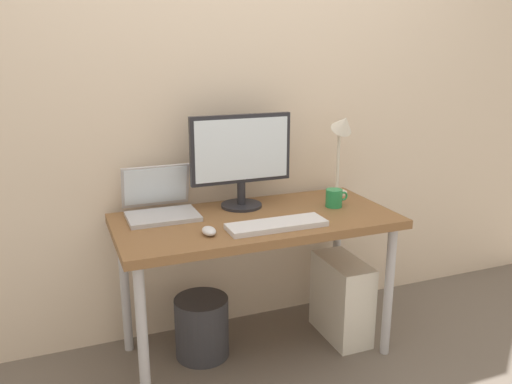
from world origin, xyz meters
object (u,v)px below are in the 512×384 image
object	(u,v)px
desk	(256,231)
monitor	(241,156)
wastebasket	(202,327)
keyboard	(277,225)
computer_tower	(342,298)
laptop	(160,203)
desk_lamp	(342,136)
mouse	(209,231)
coffee_mug	(334,198)

from	to	relation	value
desk	monitor	distance (m)	0.37
wastebasket	keyboard	bearing A→B (deg)	-39.29
keyboard	computer_tower	bearing A→B (deg)	18.42
laptop	desk_lamp	world-z (taller)	desk_lamp
desk_lamp	mouse	world-z (taller)	desk_lamp
wastebasket	monitor	bearing A→B (deg)	23.43
desk	keyboard	bearing A→B (deg)	-79.53
computer_tower	wastebasket	world-z (taller)	computer_tower
laptop	monitor	bearing A→B (deg)	-2.89
desk_lamp	keyboard	size ratio (longest dim) A/B	1.01
laptop	desk_lamp	distance (m)	0.98
coffee_mug	wastebasket	xyz separation A→B (m)	(-0.67, 0.06, -0.59)
mouse	computer_tower	bearing A→B (deg)	9.58
monitor	coffee_mug	world-z (taller)	monitor
laptop	computer_tower	world-z (taller)	laptop
desk_lamp	mouse	bearing A→B (deg)	-158.42
desk	computer_tower	xyz separation A→B (m)	(0.46, -0.02, -0.42)
desk	wastebasket	world-z (taller)	desk
keyboard	coffee_mug	xyz separation A→B (m)	(0.39, 0.18, 0.03)
coffee_mug	computer_tower	xyz separation A→B (m)	(0.05, -0.03, -0.53)
computer_tower	wastebasket	size ratio (longest dim) A/B	1.40
computer_tower	wastebasket	xyz separation A→B (m)	(-0.72, 0.09, -0.06)
keyboard	computer_tower	size ratio (longest dim) A/B	1.05
keyboard	wastebasket	distance (m)	0.67
desk_lamp	mouse	distance (m)	0.92
keyboard	mouse	size ratio (longest dim) A/B	4.89
coffee_mug	computer_tower	world-z (taller)	coffee_mug
laptop	desk	bearing A→B (deg)	-25.72
mouse	wastebasket	world-z (taller)	mouse
desk	computer_tower	world-z (taller)	desk
computer_tower	laptop	bearing A→B (deg)	165.95
laptop	desk_lamp	bearing A→B (deg)	-1.17
keyboard	mouse	distance (m)	0.30
keyboard	monitor	bearing A→B (deg)	96.35
laptop	desk_lamp	xyz separation A→B (m)	(0.95, -0.02, 0.26)
desk	desk_lamp	bearing A→B (deg)	17.86
desk	coffee_mug	world-z (taller)	coffee_mug
monitor	laptop	world-z (taller)	monitor
laptop	wastebasket	size ratio (longest dim) A/B	1.07
desk	laptop	size ratio (longest dim) A/B	4.03
desk	keyboard	xyz separation A→B (m)	(0.03, -0.17, 0.08)
monitor	computer_tower	size ratio (longest dim) A/B	1.19
mouse	coffee_mug	bearing A→B (deg)	12.87
desk	keyboard	world-z (taller)	keyboard
monitor	computer_tower	distance (m)	0.91
laptop	coffee_mug	world-z (taller)	laptop
laptop	coffee_mug	distance (m)	0.84
computer_tower	mouse	bearing A→B (deg)	-170.42
desk_lamp	computer_tower	world-z (taller)	desk_lamp
monitor	keyboard	size ratio (longest dim) A/B	1.13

